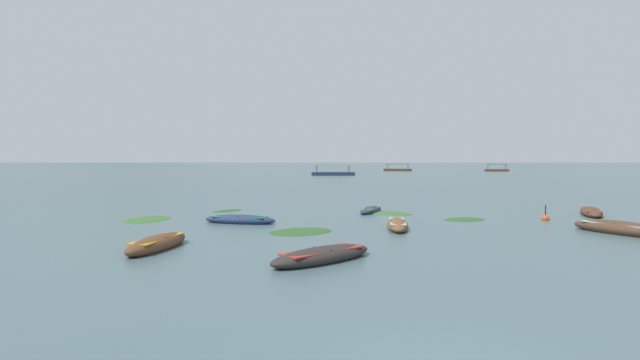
{
  "coord_description": "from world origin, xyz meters",
  "views": [
    {
      "loc": [
        -2.06,
        -6.59,
        3.27
      ],
      "look_at": [
        -1.41,
        47.33,
        1.1
      ],
      "focal_mm": 26.24,
      "sensor_mm": 36.0,
      "label": 1
    }
  ],
  "objects_px": {
    "rowboat_7": "(157,244)",
    "rowboat_5": "(322,256)",
    "ferry_2": "(497,170)",
    "mooring_buoy": "(545,218)",
    "ferry_1": "(333,173)",
    "rowboat_4": "(591,212)",
    "rowboat_0": "(621,229)",
    "rowboat_6": "(240,220)",
    "rowboat_1": "(397,225)",
    "rowboat_3": "(371,210)",
    "ferry_0": "(398,170)"
  },
  "relations": [
    {
      "from": "rowboat_7",
      "to": "rowboat_5",
      "type": "bearing_deg",
      "value": -19.72
    },
    {
      "from": "ferry_2",
      "to": "rowboat_7",
      "type": "bearing_deg",
      "value": -116.08
    },
    {
      "from": "rowboat_7",
      "to": "mooring_buoy",
      "type": "distance_m",
      "value": 20.41
    },
    {
      "from": "ferry_1",
      "to": "ferry_2",
      "type": "xyz_separation_m",
      "value": [
        53.93,
        40.84,
        0.0
      ]
    },
    {
      "from": "rowboat_4",
      "to": "rowboat_5",
      "type": "bearing_deg",
      "value": -142.03
    },
    {
      "from": "rowboat_0",
      "to": "rowboat_7",
      "type": "distance_m",
      "value": 20.02
    },
    {
      "from": "rowboat_4",
      "to": "rowboat_7",
      "type": "distance_m",
      "value": 25.14
    },
    {
      "from": "rowboat_4",
      "to": "ferry_1",
      "type": "xyz_separation_m",
      "value": [
        -12.61,
        79.25,
        0.27
      ]
    },
    {
      "from": "ferry_1",
      "to": "ferry_2",
      "type": "height_order",
      "value": "same"
    },
    {
      "from": "rowboat_6",
      "to": "rowboat_4",
      "type": "bearing_deg",
      "value": 9.56
    },
    {
      "from": "rowboat_4",
      "to": "rowboat_5",
      "type": "relative_size",
      "value": 1.15
    },
    {
      "from": "mooring_buoy",
      "to": "rowboat_6",
      "type": "bearing_deg",
      "value": -176.61
    },
    {
      "from": "rowboat_1",
      "to": "rowboat_3",
      "type": "bearing_deg",
      "value": 93.36
    },
    {
      "from": "rowboat_1",
      "to": "ferry_1",
      "type": "relative_size",
      "value": 0.4
    },
    {
      "from": "rowboat_0",
      "to": "rowboat_5",
      "type": "xyz_separation_m",
      "value": [
        -13.6,
        -5.68,
        -0.04
      ]
    },
    {
      "from": "rowboat_0",
      "to": "rowboat_7",
      "type": "height_order",
      "value": "rowboat_0"
    },
    {
      "from": "ferry_1",
      "to": "mooring_buoy",
      "type": "bearing_deg",
      "value": -84.03
    },
    {
      "from": "mooring_buoy",
      "to": "rowboat_1",
      "type": "bearing_deg",
      "value": -160.94
    },
    {
      "from": "rowboat_3",
      "to": "rowboat_6",
      "type": "height_order",
      "value": "rowboat_6"
    },
    {
      "from": "rowboat_4",
      "to": "ferry_1",
      "type": "relative_size",
      "value": 0.46
    },
    {
      "from": "mooring_buoy",
      "to": "rowboat_0",
      "type": "bearing_deg",
      "value": -77.61
    },
    {
      "from": "rowboat_3",
      "to": "rowboat_4",
      "type": "height_order",
      "value": "rowboat_4"
    },
    {
      "from": "rowboat_1",
      "to": "rowboat_4",
      "type": "height_order",
      "value": "rowboat_1"
    },
    {
      "from": "rowboat_3",
      "to": "mooring_buoy",
      "type": "relative_size",
      "value": 3.65
    },
    {
      "from": "rowboat_3",
      "to": "rowboat_7",
      "type": "xyz_separation_m",
      "value": [
        -9.48,
        -12.41,
        0.06
      ]
    },
    {
      "from": "rowboat_6",
      "to": "ferry_1",
      "type": "height_order",
      "value": "ferry_1"
    },
    {
      "from": "rowboat_0",
      "to": "rowboat_6",
      "type": "distance_m",
      "value": 18.19
    },
    {
      "from": "rowboat_1",
      "to": "ferry_0",
      "type": "xyz_separation_m",
      "value": [
        23.68,
        132.56,
        0.27
      ]
    },
    {
      "from": "rowboat_4",
      "to": "ferry_0",
      "type": "xyz_separation_m",
      "value": [
        10.86,
        127.02,
        0.27
      ]
    },
    {
      "from": "ferry_2",
      "to": "mooring_buoy",
      "type": "xyz_separation_m",
      "value": [
        -45.38,
        -122.6,
        -0.35
      ]
    },
    {
      "from": "rowboat_7",
      "to": "rowboat_1",
      "type": "bearing_deg",
      "value": 27.83
    },
    {
      "from": "rowboat_1",
      "to": "mooring_buoy",
      "type": "xyz_separation_m",
      "value": [
        8.77,
        3.03,
        -0.08
      ]
    },
    {
      "from": "rowboat_5",
      "to": "mooring_buoy",
      "type": "relative_size",
      "value": 4.03
    },
    {
      "from": "mooring_buoy",
      "to": "rowboat_7",
      "type": "bearing_deg",
      "value": -156.14
    },
    {
      "from": "rowboat_0",
      "to": "ferry_0",
      "type": "bearing_deg",
      "value": 84.11
    },
    {
      "from": "ferry_2",
      "to": "mooring_buoy",
      "type": "relative_size",
      "value": 7.67
    },
    {
      "from": "rowboat_6",
      "to": "rowboat_7",
      "type": "bearing_deg",
      "value": -104.8
    },
    {
      "from": "rowboat_6",
      "to": "ferry_1",
      "type": "xyz_separation_m",
      "value": [
        8.2,
        82.76,
        0.27
      ]
    },
    {
      "from": "rowboat_1",
      "to": "ferry_2",
      "type": "distance_m",
      "value": 136.8
    },
    {
      "from": "rowboat_7",
      "to": "ferry_0",
      "type": "height_order",
      "value": "ferry_0"
    },
    {
      "from": "ferry_0",
      "to": "rowboat_6",
      "type": "bearing_deg",
      "value": -103.64
    },
    {
      "from": "rowboat_5",
      "to": "rowboat_7",
      "type": "relative_size",
      "value": 0.98
    },
    {
      "from": "ferry_0",
      "to": "mooring_buoy",
      "type": "relative_size",
      "value": 9.75
    },
    {
      "from": "rowboat_7",
      "to": "rowboat_4",
      "type": "bearing_deg",
      "value": 25.35
    },
    {
      "from": "ferry_0",
      "to": "rowboat_1",
      "type": "bearing_deg",
      "value": -100.13
    },
    {
      "from": "rowboat_0",
      "to": "rowboat_6",
      "type": "height_order",
      "value": "rowboat_0"
    },
    {
      "from": "rowboat_4",
      "to": "ferry_0",
      "type": "relative_size",
      "value": 0.48
    },
    {
      "from": "rowboat_6",
      "to": "mooring_buoy",
      "type": "height_order",
      "value": "mooring_buoy"
    },
    {
      "from": "rowboat_0",
      "to": "ferry_0",
      "type": "distance_m",
      "value": 135.01
    },
    {
      "from": "rowboat_1",
      "to": "rowboat_5",
      "type": "xyz_separation_m",
      "value": [
        -3.78,
        -7.42,
        0.01
      ]
    }
  ]
}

